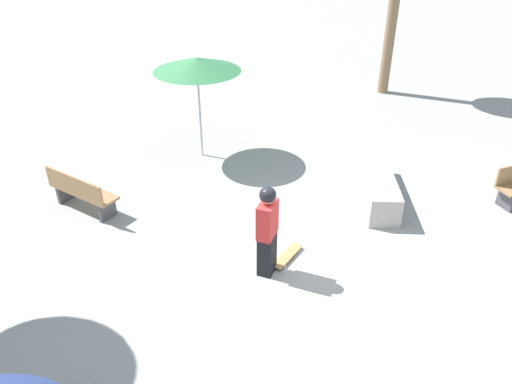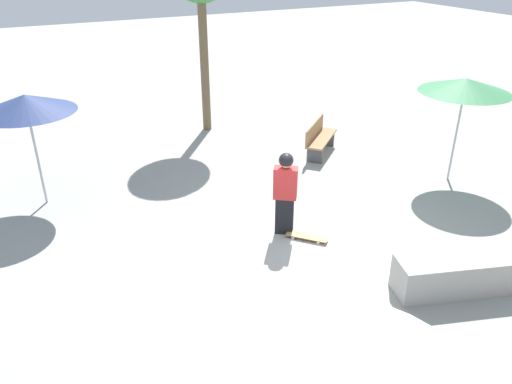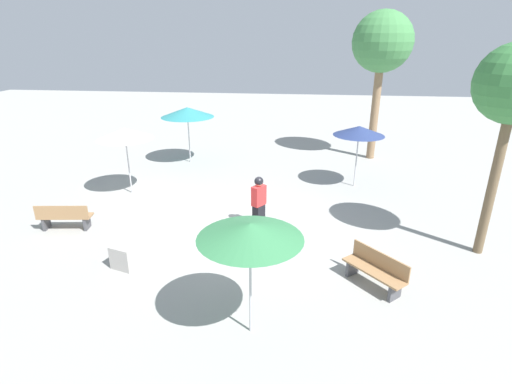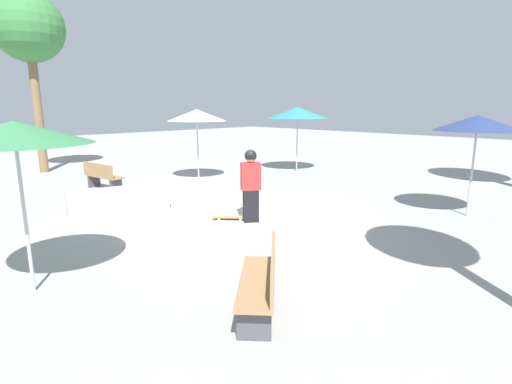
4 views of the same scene
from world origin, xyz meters
TOP-DOWN VIEW (x-y plane):
  - ground_plane at (0.00, 0.00)m, footprint 60.00×60.00m
  - skater_main at (-0.18, 0.38)m, footprint 0.50×0.45m
  - skateboard at (0.07, -0.06)m, footprint 0.69×0.72m
  - concrete_ledge at (1.59, -2.50)m, footprint 2.45×1.29m
  - bench_near at (2.61, 3.45)m, footprint 1.48×1.40m
  - shade_umbrella_green at (4.51, 0.72)m, footprint 2.00×2.00m

SIDE VIEW (x-z plane):
  - ground_plane at x=0.00m, z-range 0.00..0.00m
  - skateboard at x=0.07m, z-range 0.02..0.09m
  - concrete_ledge at x=1.59m, z-range 0.00..0.61m
  - bench_near at x=2.61m, z-range 0.00..0.85m
  - skater_main at x=-0.18m, z-range 0.07..1.72m
  - shade_umbrella_green at x=4.51m, z-range 1.05..3.48m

